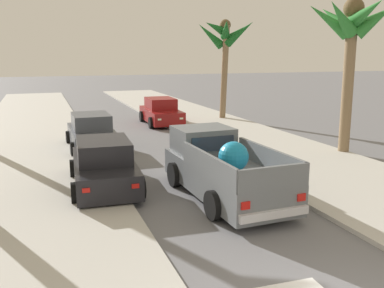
{
  "coord_description": "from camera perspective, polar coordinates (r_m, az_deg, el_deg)",
  "views": [
    {
      "loc": [
        -4.34,
        -4.28,
        4.04
      ],
      "look_at": [
        0.19,
        8.18,
        1.2
      ],
      "focal_mm": 39.16,
      "sensor_mm": 36.0,
      "label": 1
    }
  ],
  "objects": [
    {
      "name": "sidewalk_left",
      "position": [
        16.77,
        -21.15,
        -2.47
      ],
      "size": [
        5.3,
        60.0,
        0.12
      ],
      "primitive_type": "cube",
      "color": "beige",
      "rests_on": "ground"
    },
    {
      "name": "sidewalk_right",
      "position": [
        19.12,
        9.28,
        -0.08
      ],
      "size": [
        5.3,
        60.0,
        0.12
      ],
      "primitive_type": "cube",
      "color": "beige",
      "rests_on": "ground"
    },
    {
      "name": "curb_left",
      "position": [
        16.78,
        -16.88,
        -2.2
      ],
      "size": [
        0.16,
        60.0,
        0.1
      ],
      "primitive_type": "cube",
      "color": "silver",
      "rests_on": "ground"
    },
    {
      "name": "curb_right",
      "position": [
        18.55,
        5.9,
        -0.39
      ],
      "size": [
        0.16,
        60.0,
        0.1
      ],
      "primitive_type": "cube",
      "color": "silver",
      "rests_on": "ground"
    },
    {
      "name": "pickup_truck",
      "position": [
        12.15,
        4.05,
        -3.4
      ],
      "size": [
        2.33,
        5.27,
        1.81
      ],
      "color": "slate",
      "rests_on": "ground"
    },
    {
      "name": "car_right_near",
      "position": [
        18.63,
        -13.48,
        1.47
      ],
      "size": [
        2.04,
        4.27,
        1.54
      ],
      "color": "#474C56",
      "rests_on": "ground"
    },
    {
      "name": "car_left_mid",
      "position": [
        24.86,
        -4.24,
        4.37
      ],
      "size": [
        2.13,
        4.3,
        1.54
      ],
      "color": "maroon",
      "rests_on": "ground"
    },
    {
      "name": "car_right_mid",
      "position": [
        13.09,
        -11.89,
        -2.9
      ],
      "size": [
        2.21,
        4.34,
        1.54
      ],
      "color": "black",
      "rests_on": "ground"
    },
    {
      "name": "palm_tree_left_fore",
      "position": [
        26.12,
        4.63,
        14.15
      ],
      "size": [
        3.46,
        3.8,
        6.15
      ],
      "color": "#846B4C",
      "rests_on": "ground"
    },
    {
      "name": "palm_tree_left_mid",
      "position": [
        18.08,
        21.02,
        14.27
      ],
      "size": [
        3.88,
        3.55,
        6.2
      ],
      "color": "#846B4C",
      "rests_on": "ground"
    }
  ]
}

